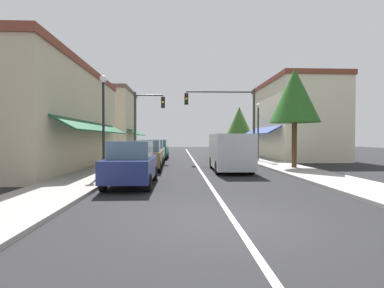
% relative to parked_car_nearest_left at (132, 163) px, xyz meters
% --- Properties ---
extents(ground_plane, '(80.00, 80.00, 0.00)m').
position_rel_parked_car_nearest_left_xyz_m(ground_plane, '(3.12, 12.84, -0.88)').
color(ground_plane, black).
extents(sidewalk_left, '(2.60, 56.00, 0.12)m').
position_rel_parked_car_nearest_left_xyz_m(sidewalk_left, '(-2.38, 12.84, -0.82)').
color(sidewalk_left, gray).
rests_on(sidewalk_left, ground).
extents(sidewalk_right, '(2.60, 56.00, 0.12)m').
position_rel_parked_car_nearest_left_xyz_m(sidewalk_right, '(8.62, 12.84, -0.82)').
color(sidewalk_right, '#A39E99').
rests_on(sidewalk_right, ground).
extents(lane_center_stripe, '(0.14, 52.00, 0.01)m').
position_rel_parked_car_nearest_left_xyz_m(lane_center_stripe, '(3.12, 12.84, -0.88)').
color(lane_center_stripe, silver).
rests_on(lane_center_stripe, ground).
extents(storefront_left_block, '(6.02, 14.20, 6.35)m').
position_rel_parked_car_nearest_left_xyz_m(storefront_left_block, '(-6.03, 6.84, 2.30)').
color(storefront_left_block, '#BCAD8E').
rests_on(storefront_left_block, ground).
extents(storefront_right_block, '(6.65, 10.20, 7.13)m').
position_rel_parked_car_nearest_left_xyz_m(storefront_right_block, '(12.58, 14.84, 2.69)').
color(storefront_right_block, beige).
rests_on(storefront_right_block, ground).
extents(storefront_far_left, '(5.71, 8.20, 7.57)m').
position_rel_parked_car_nearest_left_xyz_m(storefront_far_left, '(-5.88, 22.84, 2.91)').
color(storefront_far_left, '#BCAD8E').
rests_on(storefront_far_left, ground).
extents(parked_car_nearest_left, '(1.80, 4.11, 1.77)m').
position_rel_parked_car_nearest_left_xyz_m(parked_car_nearest_left, '(0.00, 0.00, 0.00)').
color(parked_car_nearest_left, navy).
rests_on(parked_car_nearest_left, ground).
extents(parked_car_second_left, '(1.86, 4.14, 1.77)m').
position_rel_parked_car_nearest_left_xyz_m(parked_car_second_left, '(-0.02, 5.57, 0.00)').
color(parked_car_second_left, brown).
rests_on(parked_car_second_left, ground).
extents(parked_car_third_left, '(1.85, 4.13, 1.77)m').
position_rel_parked_car_nearest_left_xyz_m(parked_car_third_left, '(-0.11, 10.33, 0.00)').
color(parked_car_third_left, '#B7BABF').
rests_on(parked_car_third_left, ground).
extents(parked_car_far_left, '(1.82, 4.12, 1.77)m').
position_rel_parked_car_nearest_left_xyz_m(parked_car_far_left, '(-0.04, 15.24, 0.00)').
color(parked_car_far_left, '#0F4C33').
rests_on(parked_car_far_left, ground).
extents(van_in_lane, '(2.07, 5.21, 2.12)m').
position_rel_parked_car_nearest_left_xyz_m(van_in_lane, '(4.79, 4.92, 0.27)').
color(van_in_lane, '#B2B7BC').
rests_on(van_in_lane, ground).
extents(traffic_signal_mast_arm, '(5.69, 0.50, 5.85)m').
position_rel_parked_car_nearest_left_xyz_m(traffic_signal_mast_arm, '(5.96, 11.40, 3.15)').
color(traffic_signal_mast_arm, '#333333').
rests_on(traffic_signal_mast_arm, ground).
extents(traffic_signal_left_corner, '(2.52, 0.50, 5.64)m').
position_rel_parked_car_nearest_left_xyz_m(traffic_signal_left_corner, '(-0.90, 12.03, 2.79)').
color(traffic_signal_left_corner, '#333333').
rests_on(traffic_signal_left_corner, ground).
extents(street_lamp_left_near, '(0.36, 0.36, 5.00)m').
position_rel_parked_car_nearest_left_xyz_m(street_lamp_left_near, '(-1.87, 2.96, 2.47)').
color(street_lamp_left_near, black).
rests_on(street_lamp_left_near, ground).
extents(street_lamp_right_mid, '(0.36, 0.36, 4.68)m').
position_rel_parked_car_nearest_left_xyz_m(street_lamp_right_mid, '(8.23, 11.39, 2.28)').
color(street_lamp_right_mid, black).
rests_on(street_lamp_right_mid, ground).
extents(tree_right_near, '(2.99, 2.99, 6.13)m').
position_rel_parked_car_nearest_left_xyz_m(tree_right_near, '(8.87, 5.66, 3.58)').
color(tree_right_near, '#4C331E').
rests_on(tree_right_near, ground).
extents(tree_right_far, '(2.84, 2.84, 5.46)m').
position_rel_parked_car_nearest_left_xyz_m(tree_right_far, '(8.74, 21.08, 3.00)').
color(tree_right_far, '#4C331E').
rests_on(tree_right_far, ground).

